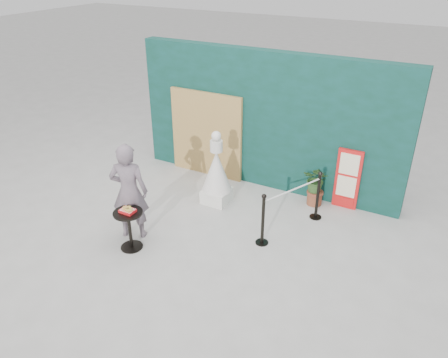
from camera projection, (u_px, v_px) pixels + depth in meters
ground at (192, 258)px, 7.64m from camera, size 60.00×60.00×0.00m
back_wall at (267, 121)px, 9.39m from camera, size 6.00×0.30×3.00m
bamboo_fence at (206, 134)px, 10.04m from camera, size 1.80×0.08×2.00m
woman at (129, 192)px, 7.82m from camera, size 0.80×0.68×1.86m
menu_board at (347, 179)px, 8.84m from camera, size 0.50×0.07×1.30m
statue at (217, 174)px, 9.03m from camera, size 0.63×0.63×1.60m
cafe_table at (129, 224)px, 7.67m from camera, size 0.52×0.52×0.75m
food_basket at (128, 210)px, 7.54m from camera, size 0.26×0.19×0.11m
planter at (316, 183)px, 9.01m from camera, size 0.51×0.44×0.87m
stanchion_barrier at (292, 208)px, 8.17m from camera, size 0.84×1.54×1.03m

